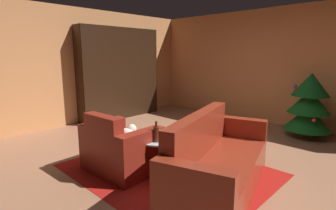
{
  "coord_description": "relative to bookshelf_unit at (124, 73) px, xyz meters",
  "views": [
    {
      "loc": [
        2.46,
        -2.88,
        1.57
      ],
      "look_at": [
        -0.2,
        -0.14,
        0.83
      ],
      "focal_mm": 28.14,
      "sensor_mm": 36.0,
      "label": 1
    }
  ],
  "objects": [
    {
      "name": "ground_plane",
      "position": [
        2.92,
        -1.09,
        -1.09
      ],
      "size": [
        7.57,
        7.57,
        0.0
      ],
      "primitive_type": "plane",
      "color": "#9F6A4C"
    },
    {
      "name": "wall_back",
      "position": [
        2.92,
        1.97,
        0.2
      ],
      "size": [
        6.43,
        0.06,
        2.58
      ],
      "primitive_type": "cube",
      "color": "#D38850",
      "rests_on": "ground"
    },
    {
      "name": "wall_left",
      "position": [
        -0.27,
        -1.09,
        0.2
      ],
      "size": [
        0.06,
        6.18,
        2.58
      ],
      "primitive_type": "cube",
      "color": "#D38850",
      "rests_on": "ground"
    },
    {
      "name": "area_rug",
      "position": [
        3.02,
        -1.53,
        -1.09
      ],
      "size": [
        2.61,
        2.09,
        0.01
      ],
      "primitive_type": "cube",
      "color": "#A51812",
      "rests_on": "ground"
    },
    {
      "name": "bookshelf_unit",
      "position": [
        0.0,
        0.0,
        0.0
      ],
      "size": [
        0.37,
        2.16,
        2.2
      ],
      "color": "black",
      "rests_on": "ground"
    },
    {
      "name": "armchair_red",
      "position": [
        2.55,
        -2.0,
        -0.8
      ],
      "size": [
        1.01,
        0.75,
        0.82
      ],
      "color": "maroon",
      "rests_on": "ground"
    },
    {
      "name": "couch_red",
      "position": [
        3.8,
        -1.52,
        -0.79
      ],
      "size": [
        1.28,
        2.11,
        0.89
      ],
      "color": "maroon",
      "rests_on": "ground"
    },
    {
      "name": "coffee_table",
      "position": [
        2.94,
        -1.63,
        -0.67
      ],
      "size": [
        0.66,
        0.66,
        0.47
      ],
      "color": "black",
      "rests_on": "ground"
    },
    {
      "name": "book_stack_on_table",
      "position": [
        2.95,
        -1.65,
        -0.56
      ],
      "size": [
        0.21,
        0.19,
        0.13
      ],
      "color": "gray",
      "rests_on": "coffee_table"
    },
    {
      "name": "bottle_on_table",
      "position": [
        3.04,
        -1.78,
        -0.51
      ],
      "size": [
        0.07,
        0.07,
        0.27
      ],
      "color": "#582213",
      "rests_on": "coffee_table"
    },
    {
      "name": "decorated_tree",
      "position": [
        3.89,
        1.4,
        -0.46
      ],
      "size": [
        0.85,
        0.85,
        1.23
      ],
      "color": "brown",
      "rests_on": "ground"
    }
  ]
}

